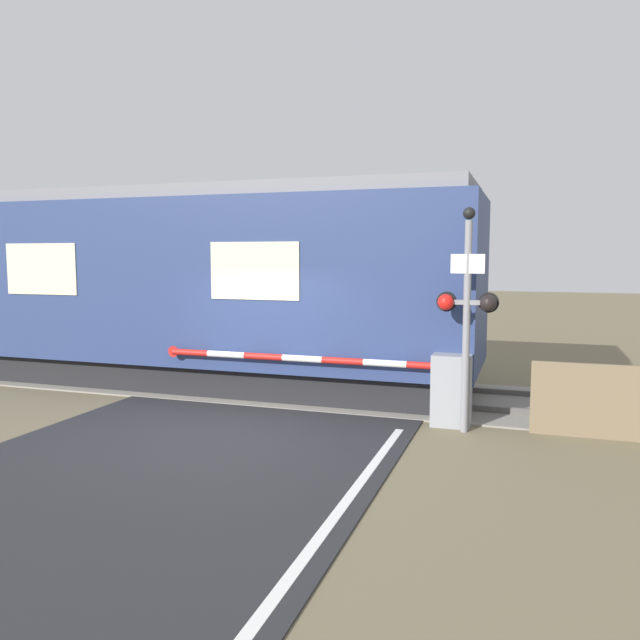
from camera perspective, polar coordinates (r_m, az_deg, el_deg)
name	(u,v)px	position (r m, az deg, el deg)	size (l,w,h in m)	color
ground_plane	(222,434)	(9.60, -8.92, -10.24)	(80.00, 80.00, 0.00)	#6B6047
track_bed	(298,389)	(12.46, -2.03, -6.28)	(36.00, 3.20, 0.13)	gray
train	(93,284)	(14.59, -20.03, 3.08)	(16.63, 3.06, 3.96)	black
crossing_barrier	(425,384)	(10.05, 9.53, -5.81)	(5.37, 0.44, 1.13)	gray
signal_post	(467,306)	(9.49, 13.28, 1.23)	(0.91, 0.26, 3.36)	gray
roadside_fence	(636,404)	(10.04, 26.95, -6.86)	(2.87, 0.06, 1.10)	#726047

